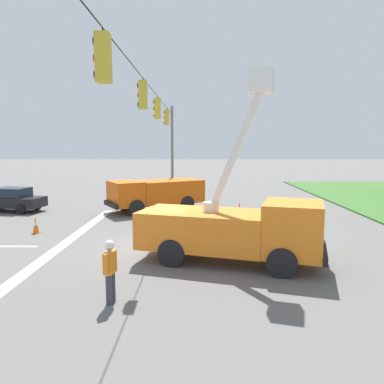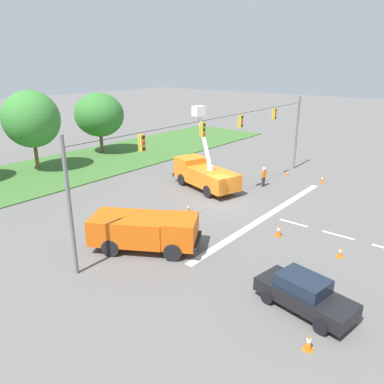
{
  "view_description": "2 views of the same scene",
  "coord_description": "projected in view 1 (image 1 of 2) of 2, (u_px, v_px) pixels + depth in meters",
  "views": [
    {
      "loc": [
        15.47,
        1.85,
        4.31
      ],
      "look_at": [
        -0.56,
        1.66,
        2.29
      ],
      "focal_mm": 35.0,
      "sensor_mm": 36.0,
      "label": 1
    },
    {
      "loc": [
        -22.36,
        -15.22,
        10.3
      ],
      "look_at": [
        -1.83,
        1.41,
        1.11
      ],
      "focal_mm": 35.0,
      "sensor_mm": 36.0,
      "label": 2
    }
  ],
  "objects": [
    {
      "name": "traffic_cone_near_bucket",
      "position": [
        239.0,
        209.0,
        23.08
      ],
      "size": [
        0.36,
        0.36,
        0.82
      ],
      "color": "orange",
      "rests_on": "ground"
    },
    {
      "name": "sedan_black",
      "position": [
        11.0,
        199.0,
        24.37
      ],
      "size": [
        2.48,
        4.54,
        1.56
      ],
      "color": "black",
      "rests_on": "ground"
    },
    {
      "name": "lane_markings",
      "position": [
        26.0,
        246.0,
        15.98
      ],
      "size": [
        17.6,
        15.25,
        0.01
      ],
      "color": "silver",
      "rests_on": "ground"
    },
    {
      "name": "signal_gantry",
      "position": [
        152.0,
        138.0,
        15.38
      ],
      "size": [
        26.2,
        0.33,
        7.2
      ],
      "color": "slate",
      "rests_on": "ground"
    },
    {
      "name": "ground_plane",
      "position": [
        153.0,
        247.0,
        15.91
      ],
      "size": [
        200.0,
        200.0,
        0.0
      ],
      "primitive_type": "plane",
      "color": "#605E5B"
    },
    {
      "name": "road_worker",
      "position": [
        110.0,
        268.0,
        10.15
      ],
      "size": [
        0.64,
        0.31,
        1.77
      ],
      "color": "#383842",
      "rests_on": "ground"
    },
    {
      "name": "traffic_cone_foreground_right",
      "position": [
        10.0,
        201.0,
        26.64
      ],
      "size": [
        0.36,
        0.36,
        0.74
      ],
      "color": "orange",
      "rests_on": "ground"
    },
    {
      "name": "traffic_cone_lane_edge_b",
      "position": [
        176.0,
        224.0,
        18.83
      ],
      "size": [
        0.36,
        0.36,
        0.7
      ],
      "color": "orange",
      "rests_on": "ground"
    },
    {
      "name": "utility_truck_bucket_lift",
      "position": [
        235.0,
        226.0,
        13.65
      ],
      "size": [
        4.22,
        7.12,
        6.89
      ],
      "color": "orange",
      "rests_on": "ground"
    },
    {
      "name": "utility_truck_support_near",
      "position": [
        156.0,
        192.0,
        24.6
      ],
      "size": [
        5.27,
        6.58,
        2.04
      ],
      "color": "#D6560F",
      "rests_on": "ground"
    },
    {
      "name": "traffic_cone_foreground_left",
      "position": [
        36.0,
        225.0,
        18.38
      ],
      "size": [
        0.36,
        0.36,
        0.81
      ],
      "color": "orange",
      "rests_on": "ground"
    }
  ]
}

